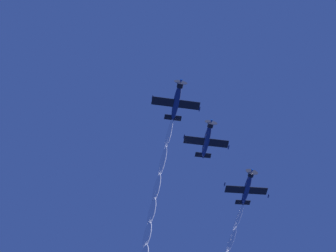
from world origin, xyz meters
TOP-DOWN VIEW (x-y plane):
  - airplane_lead at (0.77, 4.83)m, footprint 8.63×9.50m
  - airplane_left_wingman at (8.53, -3.38)m, footprint 8.65×9.52m
  - airplane_right_wingman at (16.39, -13.90)m, footprint 8.64×9.44m
  - smoke_trail_lead at (29.91, 4.21)m, footprint 41.61×2.43m

SIDE VIEW (x-z plane):
  - smoke_trail_lead at x=29.91m, z-range 80.31..86.20m
  - airplane_right_wingman at x=16.39m, z-range 84.23..87.50m
  - airplane_lead at x=0.77m, z-range 84.76..87.75m
  - airplane_left_wingman at x=8.53m, z-range 86.84..89.91m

